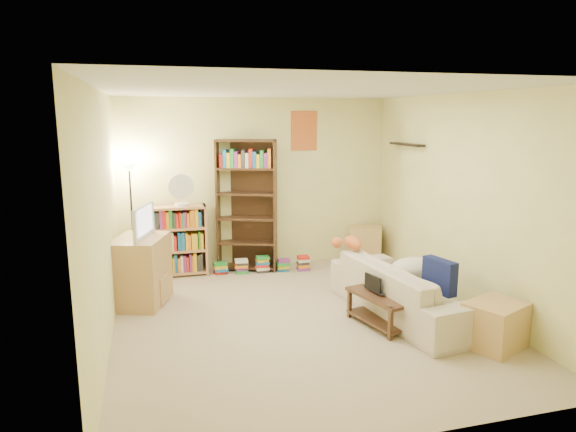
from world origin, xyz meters
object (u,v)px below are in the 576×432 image
at_px(television, 138,222).
at_px(end_cabinet, 495,325).
at_px(laptop, 381,289).
at_px(mug, 401,294).
at_px(short_bookshelf, 179,241).
at_px(desk_fan, 181,190).
at_px(floor_lamp, 130,187).
at_px(tabby_cat, 350,243).
at_px(side_table, 365,244).
at_px(sofa, 405,289).
at_px(tv_stand, 141,271).
at_px(tall_bookshelf, 247,202).
at_px(coffee_table, 383,306).

distance_m(television, end_cabinet, 4.06).
bearing_deg(laptop, mug, -168.17).
height_order(laptop, short_bookshelf, short_bookshelf).
height_order(desk_fan, floor_lamp, floor_lamp).
bearing_deg(television, tabby_cat, -80.64).
relative_size(laptop, mug, 3.36).
distance_m(desk_fan, side_table, 2.94).
bearing_deg(sofa, tv_stand, 60.47).
distance_m(desk_fan, end_cabinet, 4.32).
height_order(sofa, short_bookshelf, short_bookshelf).
bearing_deg(short_bookshelf, floor_lamp, -174.63).
xyz_separation_m(tabby_cat, tall_bookshelf, (-1.02, 1.46, 0.32)).
distance_m(tv_stand, end_cabinet, 3.98).
relative_size(sofa, laptop, 5.50).
xyz_separation_m(sofa, short_bookshelf, (-2.38, 2.21, 0.20)).
bearing_deg(tv_stand, floor_lamp, 114.18).
bearing_deg(sofa, laptop, 98.27).
relative_size(desk_fan, end_cabinet, 0.84).
height_order(tv_stand, floor_lamp, floor_lamp).
bearing_deg(laptop, tv_stand, 54.73).
height_order(sofa, tabby_cat, tabby_cat).
distance_m(sofa, floor_lamp, 3.83).
height_order(tabby_cat, desk_fan, desk_fan).
xyz_separation_m(tabby_cat, tv_stand, (-2.52, 0.40, -0.28)).
distance_m(tabby_cat, side_table, 1.66).
bearing_deg(coffee_table, end_cabinet, -57.57).
height_order(tv_stand, short_bookshelf, short_bookshelf).
xyz_separation_m(tall_bookshelf, side_table, (1.85, -0.08, -0.73)).
xyz_separation_m(sofa, desk_fan, (-2.32, 2.17, 0.93)).
height_order(coffee_table, short_bookshelf, short_bookshelf).
bearing_deg(mug, end_cabinet, -41.45).
xyz_separation_m(sofa, floor_lamp, (-2.99, 2.16, 1.00)).
bearing_deg(side_table, tabby_cat, -121.04).
bearing_deg(tabby_cat, side_table, 58.96).
distance_m(sofa, desk_fan, 3.31).
distance_m(coffee_table, short_bookshelf, 3.15).
distance_m(tv_stand, television, 0.60).
height_order(sofa, tall_bookshelf, tall_bookshelf).
distance_m(side_table, end_cabinet, 3.12).
distance_m(television, desk_fan, 1.18).
bearing_deg(side_table, short_bookshelf, 178.38).
height_order(sofa, desk_fan, desk_fan).
bearing_deg(end_cabinet, tabby_cat, 115.45).
bearing_deg(tv_stand, desk_fan, 78.82).
height_order(sofa, floor_lamp, floor_lamp).
bearing_deg(television, tv_stand, 0.00).
bearing_deg(short_bookshelf, coffee_table, -49.58).
bearing_deg(tv_stand, side_table, 34.67).
bearing_deg(mug, sofa, 55.72).
height_order(coffee_table, laptop, laptop).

